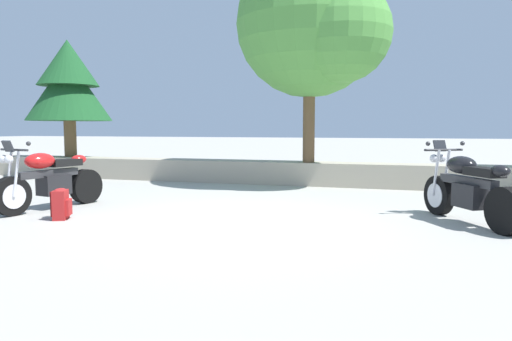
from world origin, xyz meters
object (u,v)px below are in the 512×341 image
at_px(pine_tree_far_left, 68,82).
at_px(motorcycle_black_centre, 469,190).
at_px(rider_backpack, 61,203).
at_px(leafy_tree_mid_left, 316,25).
at_px(motorcycle_red_near_left, 50,181).

bearing_deg(pine_tree_far_left, motorcycle_black_centre, -22.11).
bearing_deg(rider_backpack, leafy_tree_mid_left, 59.87).
bearing_deg(leafy_tree_mid_left, pine_tree_far_left, 176.52).
bearing_deg(motorcycle_black_centre, leafy_tree_mid_left, 128.18).
distance_m(motorcycle_black_centre, leafy_tree_mid_left, 5.63).
height_order(pine_tree_far_left, leafy_tree_mid_left, leafy_tree_mid_left).
relative_size(motorcycle_red_near_left, motorcycle_black_centre, 1.10).
relative_size(motorcycle_red_near_left, leafy_tree_mid_left, 0.41).
relative_size(rider_backpack, leafy_tree_mid_left, 0.09).
bearing_deg(motorcycle_red_near_left, motorcycle_black_centre, 6.76).
xyz_separation_m(motorcycle_black_centre, leafy_tree_mid_left, (-2.85, 3.63, 3.23)).
relative_size(motorcycle_black_centre, rider_backpack, 3.98).
xyz_separation_m(motorcycle_red_near_left, motorcycle_black_centre, (6.58, 0.78, 0.00)).
height_order(rider_backpack, pine_tree_far_left, pine_tree_far_left).
bearing_deg(leafy_tree_mid_left, motorcycle_black_centre, -51.82).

